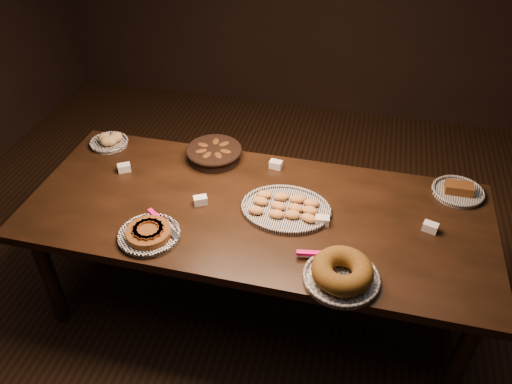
% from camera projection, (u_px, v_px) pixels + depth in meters
% --- Properties ---
extents(ground, '(5.00, 5.00, 0.00)m').
position_uv_depth(ground, '(256.00, 302.00, 3.05)').
color(ground, black).
rests_on(ground, ground).
extents(buffet_table, '(2.40, 1.00, 0.75)m').
position_uv_depth(buffet_table, '(256.00, 219.00, 2.63)').
color(buffet_table, black).
rests_on(buffet_table, ground).
extents(apple_tart_plate, '(0.31, 0.32, 0.06)m').
position_uv_depth(apple_tart_plate, '(149.00, 233.00, 2.40)').
color(apple_tart_plate, white).
rests_on(apple_tart_plate, buffet_table).
extents(madeleine_platter, '(0.46, 0.38, 0.05)m').
position_uv_depth(madeleine_platter, '(286.00, 208.00, 2.56)').
color(madeleine_platter, black).
rests_on(madeleine_platter, buffet_table).
extents(bundt_cake_plate, '(0.39, 0.34, 0.11)m').
position_uv_depth(bundt_cake_plate, '(342.00, 273.00, 2.18)').
color(bundt_cake_plate, black).
rests_on(bundt_cake_plate, buffet_table).
extents(croissant_basket, '(0.34, 0.34, 0.08)m').
position_uv_depth(croissant_basket, '(214.00, 152.00, 2.90)').
color(croissant_basket, black).
rests_on(croissant_basket, buffet_table).
extents(bread_roll_plate, '(0.23, 0.23, 0.07)m').
position_uv_depth(bread_roll_plate, '(109.00, 141.00, 3.03)').
color(bread_roll_plate, white).
rests_on(bread_roll_plate, buffet_table).
extents(loaf_plate, '(0.27, 0.27, 0.06)m').
position_uv_depth(loaf_plate, '(458.00, 191.00, 2.67)').
color(loaf_plate, black).
rests_on(loaf_plate, buffet_table).
extents(tent_cards, '(1.76, 0.47, 0.04)m').
position_uv_depth(tent_cards, '(266.00, 194.00, 2.64)').
color(tent_cards, white).
rests_on(tent_cards, buffet_table).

